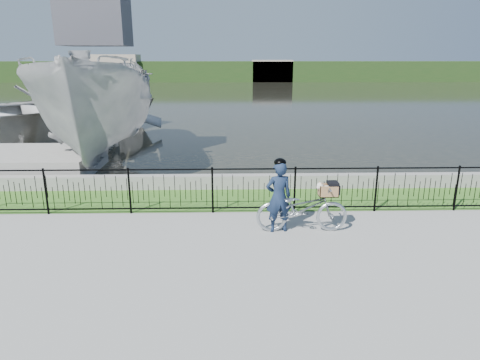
{
  "coord_description": "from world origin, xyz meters",
  "views": [
    {
      "loc": [
        -0.59,
        -8.29,
        3.69
      ],
      "look_at": [
        -0.35,
        1.0,
        1.0
      ],
      "focal_mm": 32.0,
      "sensor_mm": 36.0,
      "label": 1
    }
  ],
  "objects_px": {
    "boat_near": "(102,105)",
    "boat_far": "(40,112)",
    "cyclist": "(279,196)",
    "bicycle_rig": "(302,208)"
  },
  "relations": [
    {
      "from": "boat_near",
      "to": "boat_far",
      "type": "relative_size",
      "value": 0.73
    },
    {
      "from": "bicycle_rig",
      "to": "boat_far",
      "type": "xyz_separation_m",
      "value": [
        -10.4,
        11.59,
        0.67
      ]
    },
    {
      "from": "boat_near",
      "to": "boat_far",
      "type": "distance_m",
      "value": 6.53
    },
    {
      "from": "cyclist",
      "to": "boat_near",
      "type": "bearing_deg",
      "value": 129.57
    },
    {
      "from": "cyclist",
      "to": "boat_far",
      "type": "xyz_separation_m",
      "value": [
        -9.88,
        11.58,
        0.39
      ]
    },
    {
      "from": "cyclist",
      "to": "boat_far",
      "type": "relative_size",
      "value": 0.11
    },
    {
      "from": "bicycle_rig",
      "to": "cyclist",
      "type": "bearing_deg",
      "value": 179.2
    },
    {
      "from": "bicycle_rig",
      "to": "boat_far",
      "type": "distance_m",
      "value": 15.59
    },
    {
      "from": "boat_far",
      "to": "boat_near",
      "type": "bearing_deg",
      "value": -48.33
    },
    {
      "from": "cyclist",
      "to": "boat_near",
      "type": "height_order",
      "value": "boat_near"
    }
  ]
}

